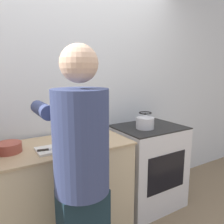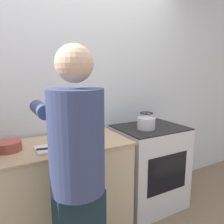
{
  "view_description": "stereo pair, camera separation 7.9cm",
  "coord_description": "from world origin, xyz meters",
  "px_view_note": "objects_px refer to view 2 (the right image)",
  "views": [
    {
      "loc": [
        -0.8,
        -1.47,
        1.51
      ],
      "look_at": [
        0.22,
        0.21,
        1.14
      ],
      "focal_mm": 35.0,
      "sensor_mm": 36.0,
      "label": 1
    },
    {
      "loc": [
        -0.73,
        -1.51,
        1.51
      ],
      "look_at": [
        0.22,
        0.21,
        1.14
      ],
      "focal_mm": 35.0,
      "sensor_mm": 36.0,
      "label": 2
    }
  ],
  "objects_px": {
    "person": "(77,169)",
    "oven": "(149,166)",
    "knife": "(50,148)",
    "kettle": "(146,122)",
    "bowl_prep": "(9,146)",
    "cutting_board": "(55,148)"
  },
  "relations": [
    {
      "from": "person",
      "to": "knife",
      "type": "xyz_separation_m",
      "value": [
        -0.06,
        0.44,
        0.01
      ]
    },
    {
      "from": "person",
      "to": "knife",
      "type": "distance_m",
      "value": 0.44
    },
    {
      "from": "bowl_prep",
      "to": "cutting_board",
      "type": "bearing_deg",
      "value": -22.25
    },
    {
      "from": "person",
      "to": "kettle",
      "type": "height_order",
      "value": "person"
    },
    {
      "from": "oven",
      "to": "bowl_prep",
      "type": "relative_size",
      "value": 4.65
    },
    {
      "from": "oven",
      "to": "person",
      "type": "distance_m",
      "value": 1.27
    },
    {
      "from": "knife",
      "to": "person",
      "type": "bearing_deg",
      "value": -71.3
    },
    {
      "from": "cutting_board",
      "to": "knife",
      "type": "distance_m",
      "value": 0.05
    },
    {
      "from": "oven",
      "to": "bowl_prep",
      "type": "bearing_deg",
      "value": 178.97
    },
    {
      "from": "cutting_board",
      "to": "kettle",
      "type": "distance_m",
      "value": 0.98
    },
    {
      "from": "oven",
      "to": "cutting_board",
      "type": "xyz_separation_m",
      "value": [
        -1.06,
        -0.11,
        0.44
      ]
    },
    {
      "from": "kettle",
      "to": "bowl_prep",
      "type": "height_order",
      "value": "kettle"
    },
    {
      "from": "bowl_prep",
      "to": "kettle",
      "type": "bearing_deg",
      "value": -3.0
    },
    {
      "from": "oven",
      "to": "person",
      "type": "bearing_deg",
      "value": -151.4
    },
    {
      "from": "person",
      "to": "oven",
      "type": "bearing_deg",
      "value": 28.6
    },
    {
      "from": "knife",
      "to": "cutting_board",
      "type": "bearing_deg",
      "value": 40.07
    },
    {
      "from": "knife",
      "to": "kettle",
      "type": "relative_size",
      "value": 1.19
    },
    {
      "from": "kettle",
      "to": "person",
      "type": "bearing_deg",
      "value": -151.05
    },
    {
      "from": "person",
      "to": "kettle",
      "type": "distance_m",
      "value": 1.09
    },
    {
      "from": "cutting_board",
      "to": "bowl_prep",
      "type": "distance_m",
      "value": 0.36
    },
    {
      "from": "cutting_board",
      "to": "knife",
      "type": "bearing_deg",
      "value": -150.6
    },
    {
      "from": "oven",
      "to": "person",
      "type": "height_order",
      "value": "person"
    }
  ]
}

